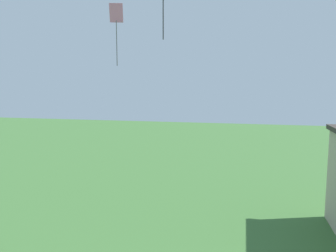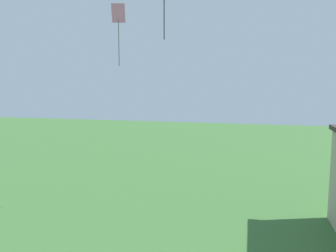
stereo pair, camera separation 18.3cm
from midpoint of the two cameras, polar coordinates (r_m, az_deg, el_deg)
The scene contains 1 object.
kite_pink_diamond at distance 19.67m, azimuth -8.34°, elevation 17.52°, with size 0.84×0.59×3.45m.
Camera 2 is at (2.88, -1.92, 7.14)m, focal length 35.00 mm.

